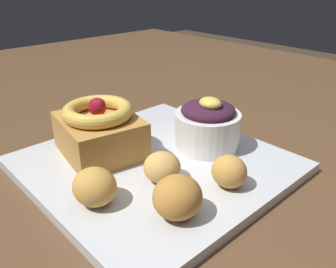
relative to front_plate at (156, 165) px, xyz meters
name	(u,v)px	position (x,y,z in m)	size (l,w,h in m)	color
dining_table	(224,159)	(-0.05, 0.20, -0.09)	(1.56, 1.03, 0.73)	brown
front_plate	(156,165)	(0.00, 0.00, 0.00)	(0.27, 0.27, 0.01)	silver
cake_slice	(100,130)	(-0.06, -0.04, 0.04)	(0.11, 0.10, 0.07)	#B77F3D
berry_ramekin	(207,125)	(0.02, 0.07, 0.04)	(0.08, 0.08, 0.07)	white
fritter_front	(177,197)	(0.09, -0.05, 0.03)	(0.04, 0.05, 0.04)	#BC7F38
fritter_middle	(229,171)	(0.09, 0.02, 0.02)	(0.04, 0.04, 0.03)	gold
fritter_back	(95,187)	(0.02, -0.10, 0.02)	(0.04, 0.04, 0.04)	gold
fritter_extra	(162,167)	(0.04, -0.02, 0.02)	(0.04, 0.04, 0.03)	tan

